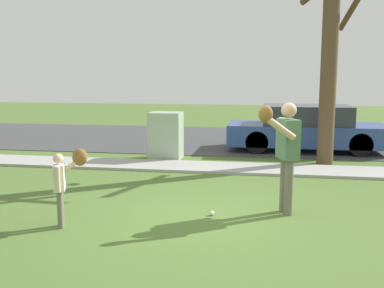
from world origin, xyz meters
TOP-DOWN VIEW (x-y plane):
  - ground_plane at (0.00, 3.50)m, footprint 48.00×48.00m
  - sidewalk_strip at (0.00, 3.60)m, footprint 36.00×1.20m
  - road_surface at (0.00, 8.60)m, footprint 36.00×6.80m
  - person_adult at (1.15, 0.29)m, footprint 0.67×0.82m
  - person_child at (-2.03, -0.86)m, footprint 0.46×0.54m
  - baseball at (0.03, -0.01)m, footprint 0.07×0.07m
  - utility_cabinet at (-1.80, 4.65)m, footprint 0.83×0.70m
  - street_tree_near at (2.30, 4.64)m, footprint 1.85×1.89m
  - parked_wagon_blue at (1.97, 6.57)m, footprint 4.50×1.80m

SIDE VIEW (x-z plane):
  - ground_plane at x=0.00m, z-range 0.00..0.00m
  - road_surface at x=0.00m, z-range 0.00..0.02m
  - sidewalk_strip at x=0.00m, z-range 0.00..0.06m
  - baseball at x=0.03m, z-range 0.00..0.07m
  - utility_cabinet at x=-1.80m, z-range 0.00..1.24m
  - parked_wagon_blue at x=1.97m, z-range 0.00..1.32m
  - person_child at x=-2.03m, z-range 0.16..1.29m
  - person_adult at x=1.15m, z-range 0.20..1.99m
  - street_tree_near at x=2.30m, z-range 0.17..6.09m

